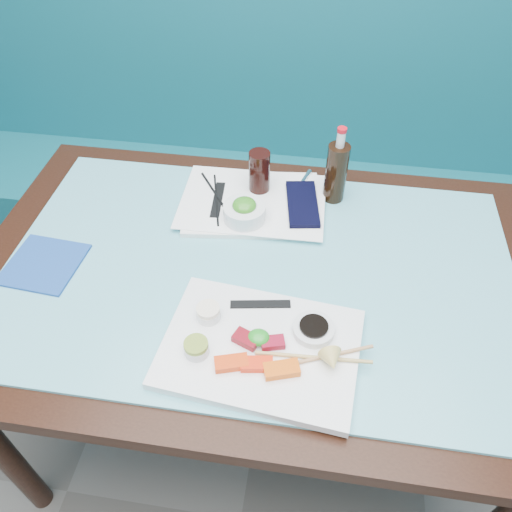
# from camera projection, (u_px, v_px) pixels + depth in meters

# --- Properties ---
(booth_bench) EXTENTS (3.00, 0.56, 1.17)m
(booth_bench) POSITION_uv_depth(u_px,v_px,m) (287.00, 184.00, 2.05)
(booth_bench) COLOR #105C68
(booth_bench) RESTS_ON ground
(dining_table) EXTENTS (1.40, 0.90, 0.75)m
(dining_table) POSITION_uv_depth(u_px,v_px,m) (258.00, 294.00, 1.26)
(dining_table) COLOR black
(dining_table) RESTS_ON ground
(glass_top) EXTENTS (1.22, 0.76, 0.01)m
(glass_top) POSITION_uv_depth(u_px,v_px,m) (258.00, 271.00, 1.20)
(glass_top) COLOR #60B2C0
(glass_top) RESTS_ON dining_table
(sashimi_plate) EXTENTS (0.43, 0.32, 0.02)m
(sashimi_plate) POSITION_uv_depth(u_px,v_px,m) (260.00, 348.00, 1.03)
(sashimi_plate) COLOR white
(sashimi_plate) RESTS_ON glass_top
(salmon_left) EXTENTS (0.07, 0.05, 0.02)m
(salmon_left) POSITION_uv_depth(u_px,v_px,m) (231.00, 363.00, 0.99)
(salmon_left) COLOR red
(salmon_left) RESTS_ON sashimi_plate
(salmon_mid) EXTENTS (0.07, 0.04, 0.02)m
(salmon_mid) POSITION_uv_depth(u_px,v_px,m) (257.00, 364.00, 0.98)
(salmon_mid) COLOR red
(salmon_mid) RESTS_ON sashimi_plate
(salmon_right) EXTENTS (0.08, 0.05, 0.02)m
(salmon_right) POSITION_uv_depth(u_px,v_px,m) (282.00, 370.00, 0.97)
(salmon_right) COLOR #E55409
(salmon_right) RESTS_ON sashimi_plate
(tuna_left) EXTENTS (0.06, 0.05, 0.02)m
(tuna_left) POSITION_uv_depth(u_px,v_px,m) (246.00, 339.00, 1.02)
(tuna_left) COLOR maroon
(tuna_left) RESTS_ON sashimi_plate
(tuna_right) EXTENTS (0.05, 0.04, 0.02)m
(tuna_right) POSITION_uv_depth(u_px,v_px,m) (273.00, 343.00, 1.02)
(tuna_right) COLOR maroon
(tuna_right) RESTS_ON sashimi_plate
(seaweed_garnish) EXTENTS (0.06, 0.05, 0.03)m
(seaweed_garnish) POSITION_uv_depth(u_px,v_px,m) (259.00, 337.00, 1.02)
(seaweed_garnish) COLOR #218F21
(seaweed_garnish) RESTS_ON sashimi_plate
(ramekin_wasabi) EXTENTS (0.06, 0.06, 0.02)m
(ramekin_wasabi) POSITION_uv_depth(u_px,v_px,m) (197.00, 349.00, 1.00)
(ramekin_wasabi) COLOR silver
(ramekin_wasabi) RESTS_ON sashimi_plate
(wasabi_fill) EXTENTS (0.06, 0.06, 0.01)m
(wasabi_fill) POSITION_uv_depth(u_px,v_px,m) (196.00, 345.00, 0.99)
(wasabi_fill) COLOR olive
(wasabi_fill) RESTS_ON ramekin_wasabi
(ramekin_ginger) EXTENTS (0.06, 0.06, 0.02)m
(ramekin_ginger) POSITION_uv_depth(u_px,v_px,m) (209.00, 314.00, 1.07)
(ramekin_ginger) COLOR white
(ramekin_ginger) RESTS_ON sashimi_plate
(ginger_fill) EXTENTS (0.06, 0.06, 0.01)m
(ginger_fill) POSITION_uv_depth(u_px,v_px,m) (208.00, 309.00, 1.05)
(ginger_fill) COLOR #F5E6C9
(ginger_fill) RESTS_ON ramekin_ginger
(soy_dish) EXTENTS (0.11, 0.11, 0.02)m
(soy_dish) POSITION_uv_depth(u_px,v_px,m) (313.00, 329.00, 1.04)
(soy_dish) COLOR silver
(soy_dish) RESTS_ON sashimi_plate
(soy_fill) EXTENTS (0.07, 0.07, 0.01)m
(soy_fill) POSITION_uv_depth(u_px,v_px,m) (314.00, 326.00, 1.03)
(soy_fill) COLOR black
(soy_fill) RESTS_ON soy_dish
(lemon_wedge) EXTENTS (0.06, 0.05, 0.05)m
(lemon_wedge) POSITION_uv_depth(u_px,v_px,m) (332.00, 361.00, 0.97)
(lemon_wedge) COLOR #D9C066
(lemon_wedge) RESTS_ON sashimi_plate
(chopstick_sleeve) EXTENTS (0.13, 0.04, 0.00)m
(chopstick_sleeve) POSITION_uv_depth(u_px,v_px,m) (260.00, 304.00, 1.10)
(chopstick_sleeve) COLOR black
(chopstick_sleeve) RESTS_ON sashimi_plate
(wooden_chopstick_a) EXTENTS (0.24, 0.02, 0.01)m
(wooden_chopstick_a) POSITION_uv_depth(u_px,v_px,m) (313.00, 357.00, 1.00)
(wooden_chopstick_a) COLOR tan
(wooden_chopstick_a) RESTS_ON sashimi_plate
(wooden_chopstick_b) EXTENTS (0.22, 0.10, 0.01)m
(wooden_chopstick_b) POSITION_uv_depth(u_px,v_px,m) (318.00, 358.00, 1.00)
(wooden_chopstick_b) COLOR tan
(wooden_chopstick_b) RESTS_ON sashimi_plate
(serving_tray) EXTENTS (0.39, 0.31, 0.01)m
(serving_tray) POSITION_uv_depth(u_px,v_px,m) (253.00, 203.00, 1.36)
(serving_tray) COLOR white
(serving_tray) RESTS_ON glass_top
(paper_placemat) EXTENTS (0.40, 0.28, 0.00)m
(paper_placemat) POSITION_uv_depth(u_px,v_px,m) (253.00, 201.00, 1.35)
(paper_placemat) COLOR white
(paper_placemat) RESTS_ON serving_tray
(seaweed_bowl) EXTENTS (0.12, 0.12, 0.04)m
(seaweed_bowl) POSITION_uv_depth(u_px,v_px,m) (244.00, 213.00, 1.29)
(seaweed_bowl) COLOR white
(seaweed_bowl) RESTS_ON serving_tray
(seaweed_salad) EXTENTS (0.08, 0.08, 0.03)m
(seaweed_salad) POSITION_uv_depth(u_px,v_px,m) (244.00, 205.00, 1.27)
(seaweed_salad) COLOR #32821E
(seaweed_salad) RESTS_ON seaweed_bowl
(cola_glass) EXTENTS (0.06, 0.06, 0.12)m
(cola_glass) POSITION_uv_depth(u_px,v_px,m) (259.00, 172.00, 1.35)
(cola_glass) COLOR black
(cola_glass) RESTS_ON serving_tray
(navy_pouch) EXTENTS (0.11, 0.19, 0.01)m
(navy_pouch) POSITION_uv_depth(u_px,v_px,m) (302.00, 204.00, 1.34)
(navy_pouch) COLOR black
(navy_pouch) RESTS_ON serving_tray
(fork) EXTENTS (0.04, 0.10, 0.01)m
(fork) POSITION_uv_depth(u_px,v_px,m) (303.00, 180.00, 1.41)
(fork) COLOR white
(fork) RESTS_ON serving_tray
(black_chopstick_a) EXTENTS (0.06, 0.21, 0.01)m
(black_chopstick_a) POSITION_uv_depth(u_px,v_px,m) (216.00, 199.00, 1.36)
(black_chopstick_a) COLOR black
(black_chopstick_a) RESTS_ON serving_tray
(black_chopstick_b) EXTENTS (0.15, 0.22, 0.01)m
(black_chopstick_b) POSITION_uv_depth(u_px,v_px,m) (219.00, 199.00, 1.36)
(black_chopstick_b) COLOR black
(black_chopstick_b) RESTS_ON serving_tray
(tray_sleeve) EXTENTS (0.04, 0.15, 0.00)m
(tray_sleeve) POSITION_uv_depth(u_px,v_px,m) (218.00, 200.00, 1.36)
(tray_sleeve) COLOR black
(tray_sleeve) RESTS_ON serving_tray
(cola_bottle_body) EXTENTS (0.07, 0.07, 0.17)m
(cola_bottle_body) POSITION_uv_depth(u_px,v_px,m) (336.00, 173.00, 1.33)
(cola_bottle_body) COLOR black
(cola_bottle_body) RESTS_ON glass_top
(cola_bottle_neck) EXTENTS (0.02, 0.02, 0.04)m
(cola_bottle_neck) POSITION_uv_depth(u_px,v_px,m) (341.00, 139.00, 1.25)
(cola_bottle_neck) COLOR silver
(cola_bottle_neck) RESTS_ON cola_bottle_body
(cola_bottle_cap) EXTENTS (0.03, 0.03, 0.01)m
(cola_bottle_cap) POSITION_uv_depth(u_px,v_px,m) (342.00, 130.00, 1.23)
(cola_bottle_cap) COLOR red
(cola_bottle_cap) RESTS_ON cola_bottle_neck
(blue_napkin) EXTENTS (0.18, 0.18, 0.01)m
(blue_napkin) POSITION_uv_depth(u_px,v_px,m) (44.00, 264.00, 1.21)
(blue_napkin) COLOR navy
(blue_napkin) RESTS_ON glass_top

